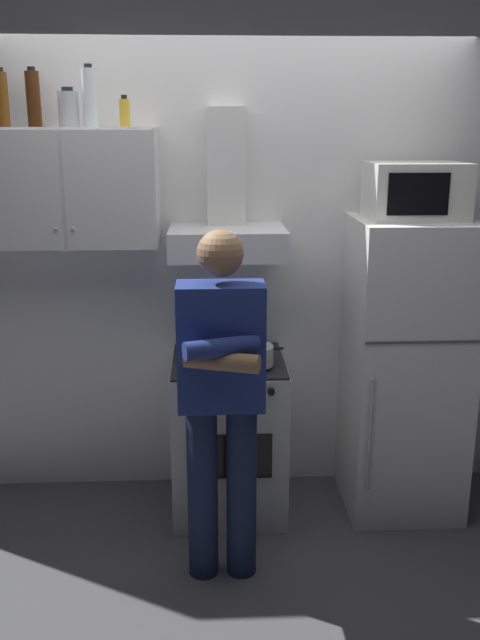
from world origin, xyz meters
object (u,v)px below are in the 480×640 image
bottle_vodka_clear (90,97)px  microwave (416,191)px  range_hood (227,218)px  bottle_canister_steel (68,109)px  person_standing (221,396)px  refrigerator (405,368)px  cooking_pot (254,355)px  bottle_spice_jar (125,112)px  bottle_rum_dark (33,99)px  upper_cabinet (69,188)px  bottle_beer_brown (2,99)px  stove_oven (229,434)px

bottle_vodka_clear → microwave: bearing=-2.9°
range_hood → bottle_vodka_clear: bearing=-177.7°
microwave → bottle_canister_steel: (-1.72, 0.08, 0.40)m
person_standing → bottle_canister_steel: 1.60m
refrigerator → cooking_pot: bearing=-171.7°
bottle_spice_jar → bottle_canister_steel: bottle_canister_steel is taller
refrigerator → bottle_spice_jar: (-1.46, 0.17, 1.32)m
microwave → bottle_rum_dark: (-1.90, 0.15, 0.45)m
upper_cabinet → cooking_pot: 1.27m
bottle_vodka_clear → bottle_beer_brown: size_ratio=1.07×
refrigerator → bottle_spice_jar: bearing=173.4°
cooking_pot → bottle_spice_jar: bearing=155.6°
upper_cabinet → bottle_rum_dark: size_ratio=3.17×
microwave → upper_cabinet: bearing=176.5°
range_hood → bottle_vodka_clear: size_ratio=2.56×
upper_cabinet → bottle_spice_jar: bottle_spice_jar is taller
upper_cabinet → bottle_spice_jar: 0.47m
range_hood → bottle_rum_dark: size_ratio=2.64×
stove_oven → bottle_vodka_clear: (-0.67, 0.10, 1.76)m
upper_cabinet → microwave: 1.75m
person_standing → bottle_beer_brown: bottle_beer_brown is taller
bottle_beer_brown → refrigerator: bearing=-2.6°
upper_cabinet → bottle_rum_dark: 0.46m
refrigerator → bottle_rum_dark: bearing=175.0°
stove_oven → bottle_beer_brown: 2.06m
bottle_canister_steel → bottle_spice_jar: bearing=14.3°
refrigerator → cooking_pot: size_ratio=5.41×
bottle_canister_steel → upper_cabinet: bearing=139.7°
upper_cabinet → bottle_spice_jar: (0.29, 0.04, 0.37)m
upper_cabinet → bottle_beer_brown: size_ratio=3.29×
bottle_beer_brown → bottle_rum_dark: bottle_rum_dark is taller
stove_oven → range_hood: (0.00, 0.13, 1.16)m
upper_cabinet → cooking_pot: (0.93, -0.24, -0.83)m
person_standing → upper_cabinet: bearing=135.7°
person_standing → bottle_vodka_clear: bottle_vodka_clear is taller
upper_cabinet → stove_oven: bearing=-8.9°
bottle_canister_steel → microwave: bearing=-2.8°
range_hood → refrigerator: 1.25m
bottle_beer_brown → bottle_rum_dark: 0.15m
stove_oven → bottle_rum_dark: bearing=170.0°
stove_oven → bottle_spice_jar: bearing=161.5°
microwave → person_standing: size_ratio=0.29×
stove_oven → bottle_vodka_clear: 1.88m
upper_cabinet → bottle_beer_brown: (-0.29, -0.03, 0.43)m
range_hood → bottle_beer_brown: bottle_beer_brown is taller
stove_oven → bottle_canister_steel: size_ratio=4.68×
upper_cabinet → bottle_vodka_clear: (0.13, -0.03, 0.44)m
upper_cabinet → bottle_vodka_clear: size_ratio=3.07×
person_standing → bottle_rum_dark: bottle_rum_dark is taller
refrigerator → bottle_vodka_clear: bottle_vodka_clear is taller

